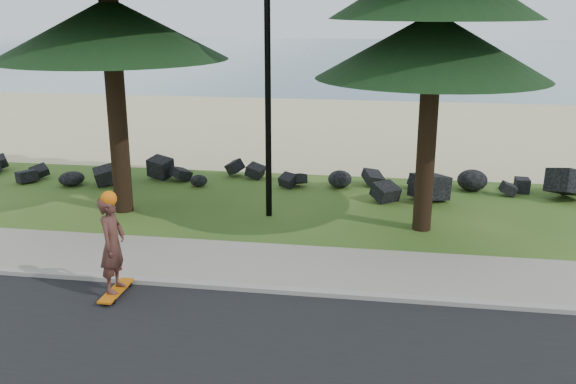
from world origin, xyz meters
name	(u,v)px	position (x,y,z in m)	size (l,w,h in m)	color
ground	(237,269)	(0.00, 0.00, 0.00)	(160.00, 160.00, 0.00)	#274C17
kerb	(225,287)	(0.00, -0.90, 0.05)	(160.00, 0.20, 0.10)	#9C968C
sidewalk	(240,263)	(0.00, 0.20, 0.04)	(160.00, 2.00, 0.08)	gray
beach_sand	(321,127)	(0.00, 14.50, 0.01)	(160.00, 15.00, 0.01)	beige
ocean	(363,55)	(0.00, 51.00, 0.00)	(160.00, 58.00, 0.01)	#3F6279
seawall_boulders	(285,187)	(0.00, 5.60, 0.00)	(60.00, 2.40, 1.10)	black
lamp_post	(267,34)	(0.00, 3.20, 4.13)	(0.25, 0.14, 8.14)	black
skateboarder	(113,245)	(-1.77, -1.44, 0.93)	(0.40, 0.99, 1.84)	#C4610B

